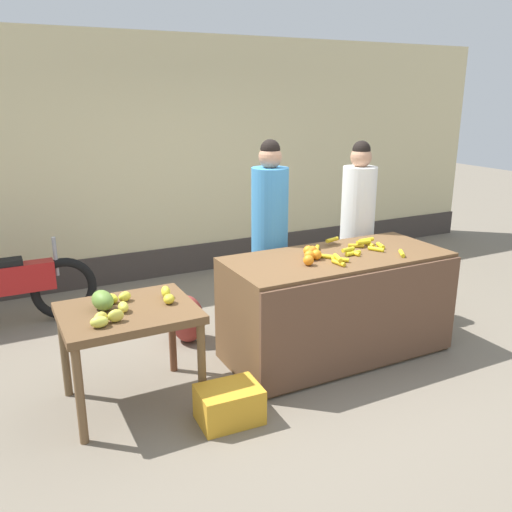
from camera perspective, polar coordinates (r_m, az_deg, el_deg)
ground_plane at (r=4.78m, az=4.34°, el=-11.05°), size 24.00×24.00×0.00m
market_wall_back at (r=6.85m, az=-7.93°, el=9.93°), size 9.27×0.23×2.91m
fruit_stall_counter at (r=4.77m, az=8.51°, el=-5.21°), size 1.94×0.87×0.91m
side_table_wooden at (r=4.00m, az=-13.35°, el=-6.82°), size 0.95×0.77×0.76m
banana_bunch_pile at (r=4.72m, az=10.34°, el=0.65°), size 0.73×0.65×0.07m
orange_pile at (r=4.50m, az=5.84°, el=0.22°), size 0.26×0.31×0.09m
mango_papaya_pile at (r=3.94m, az=-14.66°, el=-4.89°), size 0.66×0.51×0.14m
vendor_woman_blue_shirt at (r=5.02m, az=1.45°, el=1.83°), size 0.34×0.34×1.85m
vendor_woman_white_shirt at (r=5.57m, az=10.65°, el=2.76°), size 0.34×0.34×1.80m
parked_motorcycle at (r=5.78m, az=-24.39°, el=-3.19°), size 1.60×0.18×0.88m
produce_crate at (r=3.94m, az=-2.86°, el=-15.41°), size 0.45×0.34×0.26m
produce_sack at (r=5.07m, az=-7.30°, el=-6.61°), size 0.36×0.41×0.45m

